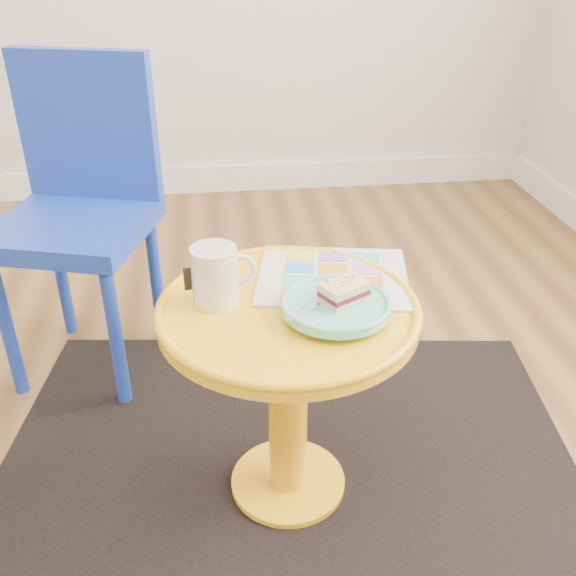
{
  "coord_description": "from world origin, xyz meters",
  "views": [
    {
      "loc": [
        0.56,
        -0.8,
        1.07
      ],
      "look_at": [
        0.68,
        0.2,
        0.5
      ],
      "focal_mm": 40.0,
      "sensor_mm": 36.0,
      "label": 1
    }
  ],
  "objects": [
    {
      "name": "rug",
      "position": [
        0.68,
        0.2,
        0.0
      ],
      "size": [
        1.43,
        1.25,
        0.01
      ],
      "primitive_type": "cube",
      "rotation": [
        0.0,
        0.0,
        -0.13
      ],
      "color": "black",
      "rests_on": "ground"
    },
    {
      "name": "side_table",
      "position": [
        0.68,
        0.2,
        0.33
      ],
      "size": [
        0.48,
        0.48,
        0.46
      ],
      "color": "#FFB215",
      "rests_on": "ground"
    },
    {
      "name": "chair",
      "position": [
        0.22,
        0.77,
        0.47
      ],
      "size": [
        0.45,
        0.45,
        0.81
      ],
      "rotation": [
        0.0,
        0.0,
        -0.29
      ],
      "color": "#1A37AB",
      "rests_on": "ground"
    },
    {
      "name": "newspaper",
      "position": [
        0.78,
        0.3,
        0.46
      ],
      "size": [
        0.33,
        0.3,
        0.01
      ],
      "primitive_type": "cube",
      "rotation": [
        0.0,
        0.0,
        -0.19
      ],
      "color": "silver",
      "rests_on": "side_table"
    },
    {
      "name": "mug",
      "position": [
        0.55,
        0.23,
        0.52
      ],
      "size": [
        0.12,
        0.08,
        0.11
      ],
      "rotation": [
        0.0,
        0.0,
        0.15
      ],
      "color": "silver",
      "rests_on": "side_table"
    },
    {
      "name": "plate",
      "position": [
        0.76,
        0.16,
        0.48
      ],
      "size": [
        0.2,
        0.2,
        0.02
      ],
      "color": "#61CEC4",
      "rests_on": "newspaper"
    },
    {
      "name": "cake_slice",
      "position": [
        0.78,
        0.17,
        0.5
      ],
      "size": [
        0.1,
        0.09,
        0.04
      ],
      "rotation": [
        0.0,
        0.0,
        0.52
      ],
      "color": "#D3BC8C",
      "rests_on": "plate"
    },
    {
      "name": "fork",
      "position": [
        0.73,
        0.16,
        0.49
      ],
      "size": [
        0.12,
        0.1,
        0.0
      ],
      "rotation": [
        0.0,
        0.0,
        -0.87
      ],
      "color": "silver",
      "rests_on": "plate"
    }
  ]
}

